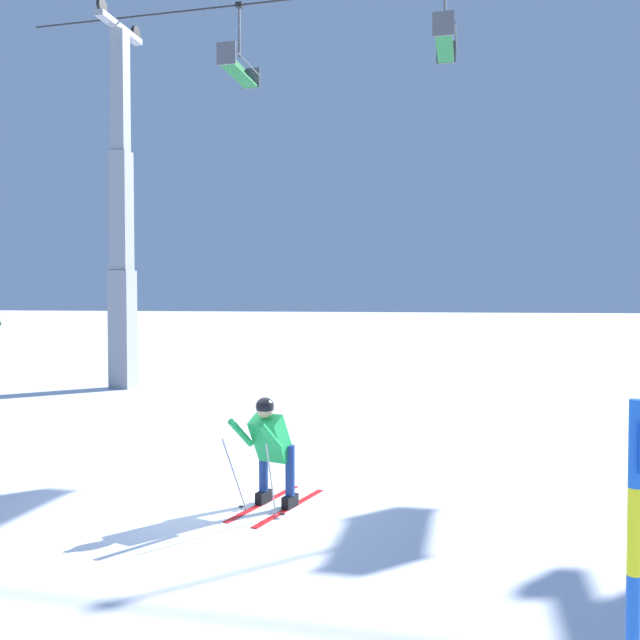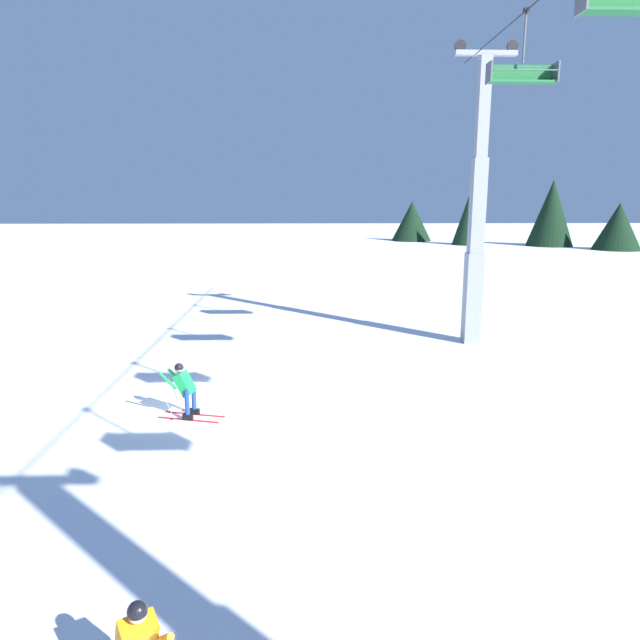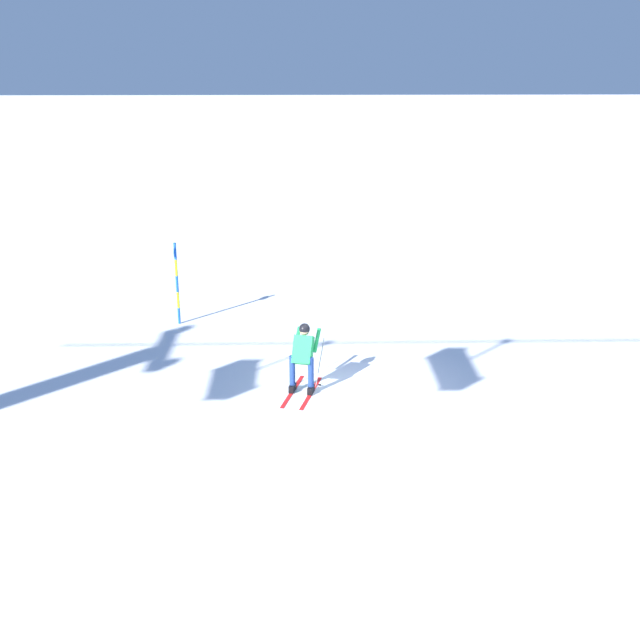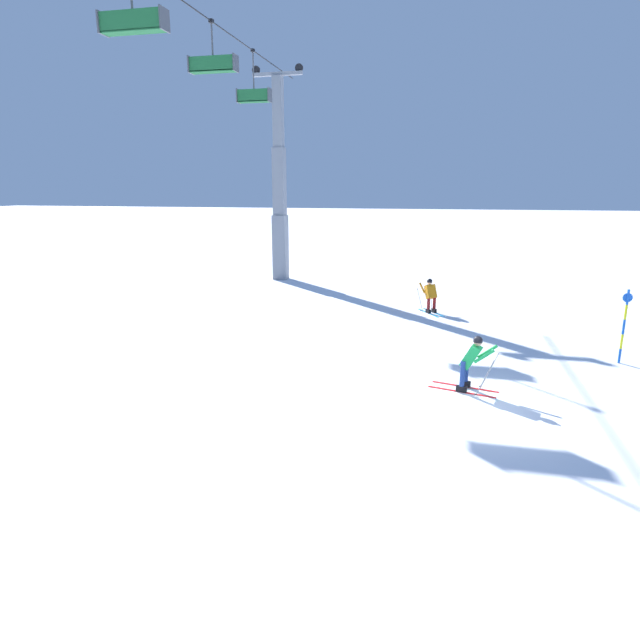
# 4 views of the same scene
# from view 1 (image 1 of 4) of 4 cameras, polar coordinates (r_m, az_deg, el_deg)

# --- Properties ---
(ground_plane) EXTENTS (260.00, 260.00, 0.00)m
(ground_plane) POSITION_cam_1_polar(r_m,az_deg,el_deg) (9.58, -10.40, -15.38)
(ground_plane) COLOR white
(skier_carving_main) EXTENTS (1.01, 1.86, 1.66)m
(skier_carving_main) POSITION_cam_1_polar(r_m,az_deg,el_deg) (8.85, -4.42, -10.88)
(skier_carving_main) COLOR red
(skier_carving_main) RESTS_ON ground_plane
(lift_tower_near) EXTENTS (0.66, 2.44, 11.79)m
(lift_tower_near) POSITION_cam_1_polar(r_m,az_deg,el_deg) (21.48, -17.14, 7.45)
(lift_tower_near) COLOR gray
(lift_tower_near) RESTS_ON ground_plane
(chairlift_seat_nearest) EXTENTS (0.61, 2.18, 2.20)m
(chairlift_seat_nearest) POSITION_cam_1_polar(r_m,az_deg,el_deg) (20.90, -7.34, 21.35)
(chairlift_seat_nearest) COLOR black
(chairlift_seat_second) EXTENTS (0.61, 2.09, 1.93)m
(chairlift_seat_second) POSITION_cam_1_polar(r_m,az_deg,el_deg) (19.85, 10.77, 23.19)
(chairlift_seat_second) COLOR black
(trail_marker_pole) EXTENTS (0.07, 0.28, 2.31)m
(trail_marker_pole) POSITION_cam_1_polar(r_m,az_deg,el_deg) (4.04, 25.98, -21.55)
(trail_marker_pole) COLOR blue
(trail_marker_pole) RESTS_ON ground_plane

